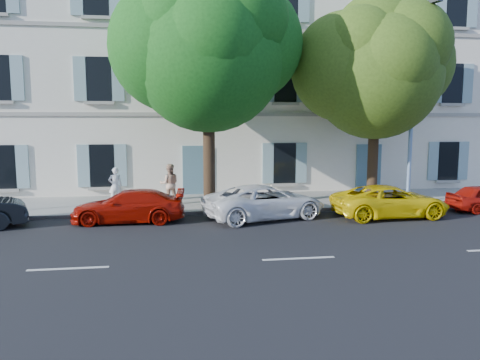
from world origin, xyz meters
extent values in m
plane|color=black|center=(0.00, 0.00, 0.00)|extent=(90.00, 90.00, 0.00)
cube|color=#A09E96|center=(0.00, 4.45, 0.07)|extent=(36.00, 4.50, 0.15)
cube|color=#9E998E|center=(0.00, 2.28, 0.08)|extent=(36.00, 0.16, 0.16)
cube|color=white|center=(0.00, 10.20, 6.00)|extent=(28.00, 7.00, 12.00)
imported|color=#9E0E04|center=(-4.96, 1.37, 0.59)|extent=(4.17, 1.86, 1.19)
imported|color=white|center=(0.11, 1.22, 0.65)|extent=(5.07, 3.36, 1.30)
imported|color=yellow|center=(4.96, 0.81, 0.62)|extent=(4.53, 2.23, 1.24)
cylinder|color=#3A2819|center=(-1.85, 3.00, 2.07)|extent=(0.48, 0.48, 3.84)
ellipsoid|color=#1D6C1B|center=(-1.85, 3.00, 6.29)|extent=(6.14, 6.14, 6.76)
cylinder|color=#3A2819|center=(5.41, 3.53, 1.87)|extent=(0.46, 0.46, 3.44)
ellipsoid|color=#4A701C|center=(5.41, 3.53, 5.69)|extent=(5.59, 5.59, 6.15)
cylinder|color=#7293BF|center=(6.84, 2.96, 4.32)|extent=(0.17, 0.17, 8.33)
cylinder|color=#7293BF|center=(6.84, 2.24, 8.48)|extent=(0.46, 1.44, 0.10)
cube|color=#383A3D|center=(6.84, 1.51, 8.33)|extent=(0.37, 0.52, 0.19)
imported|color=white|center=(-5.77, 4.40, 0.94)|extent=(0.65, 0.51, 1.59)
imported|color=#D5A888|center=(-3.47, 4.12, 1.01)|extent=(0.85, 0.67, 1.72)
camera|label=1|loc=(-3.36, -15.93, 3.73)|focal=35.00mm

